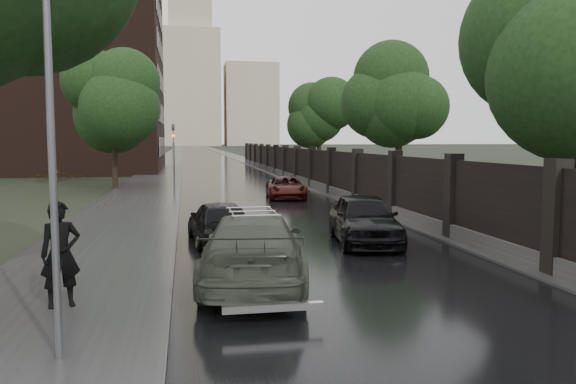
{
  "coord_description": "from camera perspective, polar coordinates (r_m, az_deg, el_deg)",
  "views": [
    {
      "loc": [
        -3.68,
        -6.32,
        3.12
      ],
      "look_at": [
        -0.53,
        10.85,
        1.5
      ],
      "focal_mm": 35.0,
      "sensor_mm": 36.0,
      "label": 1
    }
  ],
  "objects": [
    {
      "name": "fence_right",
      "position": [
        39.27,
        1.8,
        2.22
      ],
      "size": [
        0.45,
        75.72,
        2.7
      ],
      "color": "#383533",
      "rests_on": "ground"
    },
    {
      "name": "lamp_post",
      "position": [
        8.02,
        -22.8,
        1.68
      ],
      "size": [
        0.25,
        0.12,
        5.11
      ],
      "color": "#59595E",
      "rests_on": "ground"
    },
    {
      "name": "brick_building",
      "position": [
        60.44,
        -24.53,
        11.37
      ],
      "size": [
        24.0,
        18.0,
        20.0
      ],
      "primitive_type": "cube",
      "color": "black",
      "rests_on": "ground"
    },
    {
      "name": "car_right_near",
      "position": [
        17.06,
        7.74,
        -2.71
      ],
      "size": [
        2.36,
        4.64,
        1.52
      ],
      "primitive_type": "imported",
      "rotation": [
        0.0,
        0.0,
        -0.13
      ],
      "color": "black",
      "rests_on": "ground"
    },
    {
      "name": "traffic_light",
      "position": [
        31.33,
        -11.55,
        3.87
      ],
      "size": [
        0.16,
        0.32,
        4.0
      ],
      "color": "#59595E",
      "rests_on": "ground"
    },
    {
      "name": "road",
      "position": [
        196.37,
        -9.34,
        4.33
      ],
      "size": [
        8.0,
        420.0,
        0.02
      ],
      "primitive_type": "cube",
      "color": "black",
      "rests_on": "ground"
    },
    {
      "name": "tree_right_c",
      "position": [
        47.68,
        3.21,
        7.49
      ],
      "size": [
        4.08,
        4.08,
        7.01
      ],
      "color": "black",
      "rests_on": "ground"
    },
    {
      "name": "car_right_far",
      "position": [
        29.99,
        -0.21,
        0.46
      ],
      "size": [
        2.29,
        4.38,
        1.18
      ],
      "primitive_type": "imported",
      "rotation": [
        0.0,
        0.0,
        -0.08
      ],
      "color": "#330C0B",
      "rests_on": "ground"
    },
    {
      "name": "stalinist_tower",
      "position": [
        308.36,
        -9.84,
        11.79
      ],
      "size": [
        92.0,
        30.0,
        159.0
      ],
      "color": "tan",
      "rests_on": "ground"
    },
    {
      "name": "volga_sedan",
      "position": [
        12.19,
        -3.64,
        -5.81
      ],
      "size": [
        2.84,
        5.57,
        1.55
      ],
      "primitive_type": "imported",
      "rotation": [
        0.0,
        0.0,
        3.01
      ],
      "color": "#3F4537",
      "rests_on": "ground"
    },
    {
      "name": "verge_right",
      "position": [
        196.55,
        -7.73,
        4.36
      ],
      "size": [
        3.0,
        420.0,
        0.08
      ],
      "primitive_type": "cube",
      "color": "#2D2D2D",
      "rests_on": "ground"
    },
    {
      "name": "hatchback_left",
      "position": [
        16.97,
        -7.0,
        -3.01
      ],
      "size": [
        1.97,
        4.11,
        1.36
      ],
      "primitive_type": "imported",
      "rotation": [
        0.0,
        0.0,
        3.24
      ],
      "color": "black",
      "rests_on": "ground"
    },
    {
      "name": "tree_right_b",
      "position": [
        30.5,
        11.26,
        8.64
      ],
      "size": [
        4.08,
        4.08,
        7.01
      ],
      "color": "black",
      "rests_on": "ground"
    },
    {
      "name": "pedestrian_umbrella",
      "position": [
        10.63,
        -22.31,
        -0.44
      ],
      "size": [
        1.43,
        1.44,
        2.96
      ],
      "rotation": [
        0.0,
        0.0,
        0.37
      ],
      "color": "black",
      "rests_on": "sidewalk_left"
    },
    {
      "name": "sidewalk_left",
      "position": [
        196.35,
        -11.09,
        4.32
      ],
      "size": [
        4.0,
        420.0,
        0.16
      ],
      "primitive_type": "cube",
      "color": "#2D2D2D",
      "rests_on": "ground"
    },
    {
      "name": "tree_left_far",
      "position": [
        36.63,
        -17.34,
        8.39
      ],
      "size": [
        4.25,
        4.25,
        7.39
      ],
      "color": "black",
      "rests_on": "ground"
    }
  ]
}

